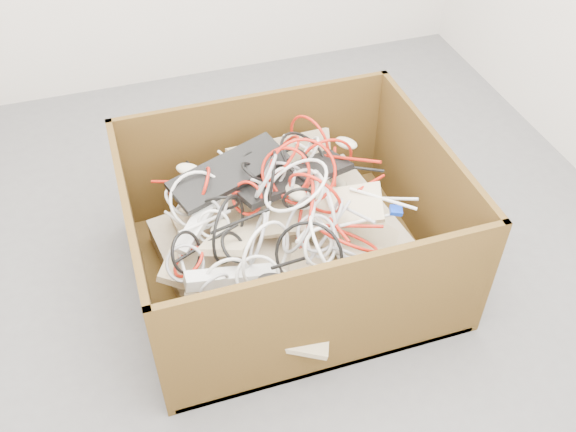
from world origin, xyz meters
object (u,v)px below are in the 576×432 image
object	(u,v)px
power_strip_right	(230,277)
vga_plug	(396,210)
cardboard_box	(286,249)
power_strip_left	(200,219)

from	to	relation	value
power_strip_right	vga_plug	xyz separation A→B (m)	(0.65, 0.10, 0.03)
cardboard_box	vga_plug	distance (m)	0.46
power_strip_left	vga_plug	size ratio (longest dim) A/B	6.49
power_strip_right	power_strip_left	bearing A→B (deg)	100.68
power_strip_left	vga_plug	bearing A→B (deg)	-60.28
cardboard_box	vga_plug	size ratio (longest dim) A/B	25.85
power_strip_left	power_strip_right	world-z (taller)	power_strip_left
cardboard_box	vga_plug	bearing A→B (deg)	-19.90
cardboard_box	vga_plug	xyz separation A→B (m)	(0.38, -0.14, 0.22)
power_strip_left	vga_plug	distance (m)	0.71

